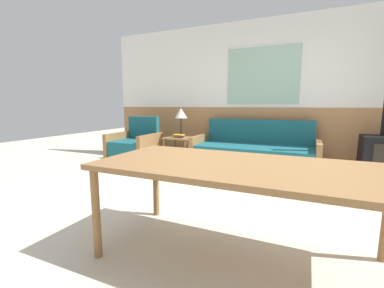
{
  "coord_description": "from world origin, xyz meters",
  "views": [
    {
      "loc": [
        0.46,
        -2.4,
        1.14
      ],
      "look_at": [
        -1.07,
        0.99,
        0.57
      ],
      "focal_mm": 24.0,
      "sensor_mm": 36.0,
      "label": 1
    }
  ],
  "objects_px": {
    "couch": "(254,156)",
    "table_lamp": "(181,114)",
    "side_table": "(180,142)",
    "dining_table": "(241,173)",
    "armchair": "(135,149)"
  },
  "relations": [
    {
      "from": "couch",
      "to": "table_lamp",
      "type": "relative_size",
      "value": 3.76
    },
    {
      "from": "side_table",
      "to": "dining_table",
      "type": "bearing_deg",
      "value": -55.13
    },
    {
      "from": "armchair",
      "to": "side_table",
      "type": "relative_size",
      "value": 1.72
    },
    {
      "from": "dining_table",
      "to": "armchair",
      "type": "bearing_deg",
      "value": 139.24
    },
    {
      "from": "armchair",
      "to": "side_table",
      "type": "bearing_deg",
      "value": 12.88
    },
    {
      "from": "couch",
      "to": "armchair",
      "type": "height_order",
      "value": "armchair"
    },
    {
      "from": "table_lamp",
      "to": "dining_table",
      "type": "height_order",
      "value": "table_lamp"
    },
    {
      "from": "table_lamp",
      "to": "side_table",
      "type": "bearing_deg",
      "value": -79.08
    },
    {
      "from": "side_table",
      "to": "table_lamp",
      "type": "distance_m",
      "value": 0.54
    },
    {
      "from": "couch",
      "to": "table_lamp",
      "type": "bearing_deg",
      "value": 178.49
    },
    {
      "from": "armchair",
      "to": "dining_table",
      "type": "xyz_separation_m",
      "value": [
        2.64,
        -2.28,
        0.39
      ]
    },
    {
      "from": "couch",
      "to": "table_lamp",
      "type": "height_order",
      "value": "table_lamp"
    },
    {
      "from": "armchair",
      "to": "table_lamp",
      "type": "height_order",
      "value": "table_lamp"
    },
    {
      "from": "couch",
      "to": "table_lamp",
      "type": "xyz_separation_m",
      "value": [
        -1.44,
        0.04,
        0.7
      ]
    },
    {
      "from": "armchair",
      "to": "table_lamp",
      "type": "distance_m",
      "value": 1.14
    }
  ]
}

